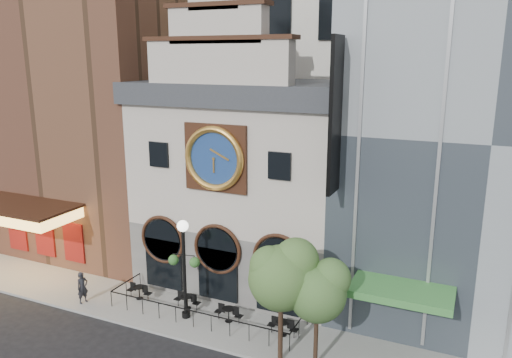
{
  "coord_description": "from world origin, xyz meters",
  "views": [
    {
      "loc": [
        12.51,
        -18.58,
        13.73
      ],
      "look_at": [
        1.38,
        6.0,
        7.09
      ],
      "focal_mm": 35.0,
      "sensor_mm": 36.0,
      "label": 1
    }
  ],
  "objects_px": {
    "bistro_3": "(283,327)",
    "tree_right": "(283,273)",
    "bistro_1": "(187,301)",
    "pedestrian": "(83,288)",
    "bistro_0": "(139,291)",
    "bistro_2": "(229,313)",
    "tree_left": "(319,289)",
    "lamppost": "(184,258)"
  },
  "relations": [
    {
      "from": "bistro_1",
      "to": "bistro_3",
      "type": "bearing_deg",
      "value": -3.73
    },
    {
      "from": "bistro_1",
      "to": "lamppost",
      "type": "distance_m",
      "value": 3.06
    },
    {
      "from": "bistro_0",
      "to": "bistro_1",
      "type": "bearing_deg",
      "value": 3.24
    },
    {
      "from": "lamppost",
      "to": "tree_right",
      "type": "height_order",
      "value": "tree_right"
    },
    {
      "from": "pedestrian",
      "to": "tree_right",
      "type": "bearing_deg",
      "value": -77.55
    },
    {
      "from": "bistro_1",
      "to": "tree_left",
      "type": "height_order",
      "value": "tree_left"
    },
    {
      "from": "bistro_3",
      "to": "pedestrian",
      "type": "height_order",
      "value": "pedestrian"
    },
    {
      "from": "bistro_1",
      "to": "tree_left",
      "type": "distance_m",
      "value": 8.99
    },
    {
      "from": "bistro_2",
      "to": "tree_left",
      "type": "xyz_separation_m",
      "value": [
        5.37,
        -1.77,
        3.29
      ]
    },
    {
      "from": "bistro_3",
      "to": "pedestrian",
      "type": "relative_size",
      "value": 0.86
    },
    {
      "from": "tree_left",
      "to": "bistro_1",
      "type": "bearing_deg",
      "value": 165.68
    },
    {
      "from": "bistro_3",
      "to": "lamppost",
      "type": "relative_size",
      "value": 0.29
    },
    {
      "from": "bistro_2",
      "to": "lamppost",
      "type": "xyz_separation_m",
      "value": [
        -2.3,
        -0.54,
        2.9
      ]
    },
    {
      "from": "bistro_2",
      "to": "bistro_1",
      "type": "bearing_deg",
      "value": 173.64
    },
    {
      "from": "bistro_1",
      "to": "pedestrian",
      "type": "bearing_deg",
      "value": -162.12
    },
    {
      "from": "bistro_0",
      "to": "bistro_2",
      "type": "xyz_separation_m",
      "value": [
        5.85,
        -0.13,
        0.0
      ]
    },
    {
      "from": "bistro_3",
      "to": "bistro_2",
      "type": "bearing_deg",
      "value": 178.61
    },
    {
      "from": "bistro_1",
      "to": "bistro_3",
      "type": "relative_size",
      "value": 1.0
    },
    {
      "from": "lamppost",
      "to": "bistro_1",
      "type": "bearing_deg",
      "value": 108.48
    },
    {
      "from": "bistro_2",
      "to": "lamppost",
      "type": "bearing_deg",
      "value": -166.84
    },
    {
      "from": "tree_left",
      "to": "bistro_2",
      "type": "bearing_deg",
      "value": 161.82
    },
    {
      "from": "bistro_0",
      "to": "bistro_2",
      "type": "distance_m",
      "value": 5.85
    },
    {
      "from": "bistro_1",
      "to": "tree_right",
      "type": "relative_size",
      "value": 0.27
    },
    {
      "from": "bistro_1",
      "to": "tree_left",
      "type": "xyz_separation_m",
      "value": [
        8.11,
        -2.07,
        3.29
      ]
    },
    {
      "from": "bistro_2",
      "to": "pedestrian",
      "type": "distance_m",
      "value": 8.61
    },
    {
      "from": "bistro_1",
      "to": "lamppost",
      "type": "height_order",
      "value": "lamppost"
    },
    {
      "from": "tree_left",
      "to": "tree_right",
      "type": "distance_m",
      "value": 1.71
    },
    {
      "from": "bistro_0",
      "to": "bistro_1",
      "type": "xyz_separation_m",
      "value": [
        3.12,
        0.18,
        0.0
      ]
    },
    {
      "from": "pedestrian",
      "to": "tree_right",
      "type": "distance_m",
      "value": 12.71
    },
    {
      "from": "bistro_2",
      "to": "lamppost",
      "type": "height_order",
      "value": "lamppost"
    },
    {
      "from": "bistro_3",
      "to": "tree_right",
      "type": "distance_m",
      "value": 4.36
    },
    {
      "from": "lamppost",
      "to": "tree_left",
      "type": "distance_m",
      "value": 7.78
    },
    {
      "from": "tree_right",
      "to": "tree_left",
      "type": "bearing_deg",
      "value": 8.3
    },
    {
      "from": "bistro_0",
      "to": "bistro_3",
      "type": "bearing_deg",
      "value": -1.3
    },
    {
      "from": "bistro_3",
      "to": "tree_right",
      "type": "height_order",
      "value": "tree_right"
    },
    {
      "from": "bistro_1",
      "to": "pedestrian",
      "type": "xyz_separation_m",
      "value": [
        -5.73,
        -1.85,
        0.46
      ]
    },
    {
      "from": "bistro_0",
      "to": "bistro_3",
      "type": "height_order",
      "value": "same"
    },
    {
      "from": "bistro_0",
      "to": "tree_right",
      "type": "xyz_separation_m",
      "value": [
        9.62,
        -2.13,
        3.85
      ]
    },
    {
      "from": "bistro_3",
      "to": "tree_left",
      "type": "xyz_separation_m",
      "value": [
        2.29,
        -1.69,
        3.29
      ]
    },
    {
      "from": "bistro_3",
      "to": "bistro_0",
      "type": "bearing_deg",
      "value": 178.7
    },
    {
      "from": "bistro_3",
      "to": "lamppost",
      "type": "height_order",
      "value": "lamppost"
    },
    {
      "from": "bistro_0",
      "to": "tree_left",
      "type": "bearing_deg",
      "value": -9.58
    }
  ]
}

